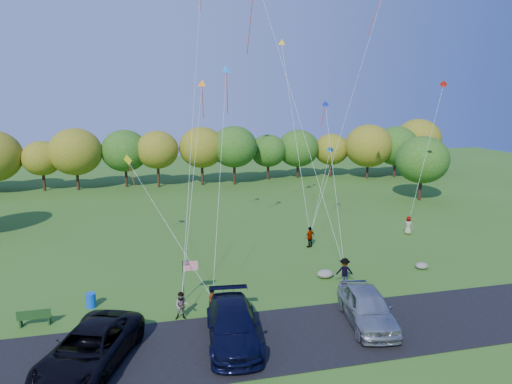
# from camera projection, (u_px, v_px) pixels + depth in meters

# --- Properties ---
(ground) EXTENTS (140.00, 140.00, 0.00)m
(ground) POSITION_uv_depth(u_px,v_px,m) (268.00, 303.00, 26.49)
(ground) COLOR #315C1A
(ground) RESTS_ON ground
(asphalt_lane) EXTENTS (44.00, 6.00, 0.06)m
(asphalt_lane) POSITION_uv_depth(u_px,v_px,m) (289.00, 337.00, 22.68)
(asphalt_lane) COLOR black
(asphalt_lane) RESTS_ON ground
(treeline) EXTENTS (75.66, 27.98, 8.37)m
(treeline) POSITION_uv_depth(u_px,v_px,m) (194.00, 151.00, 60.21)
(treeline) COLOR #3B2515
(treeline) RESTS_ON ground
(minivan_dark) EXTENTS (5.03, 7.00, 1.77)m
(minivan_dark) POSITION_uv_depth(u_px,v_px,m) (89.00, 349.00, 19.93)
(minivan_dark) COLOR black
(minivan_dark) RESTS_ON asphalt_lane
(minivan_navy) EXTENTS (2.99, 6.20, 1.74)m
(minivan_navy) POSITION_uv_depth(u_px,v_px,m) (233.00, 325.00, 22.02)
(minivan_navy) COLOR black
(minivan_navy) RESTS_ON asphalt_lane
(minivan_silver) EXTENTS (3.04, 5.73, 1.86)m
(minivan_silver) POSITION_uv_depth(u_px,v_px,m) (367.00, 307.00, 23.80)
(minivan_silver) COLOR #9EA3A8
(minivan_silver) RESTS_ON asphalt_lane
(flyer_a) EXTENTS (0.66, 0.56, 1.53)m
(flyer_a) POSITION_uv_depth(u_px,v_px,m) (213.00, 302.00, 24.85)
(flyer_a) COLOR #4C4C59
(flyer_a) RESTS_ON ground
(flyer_b) EXTENTS (0.83, 0.69, 1.54)m
(flyer_b) POSITION_uv_depth(u_px,v_px,m) (182.00, 306.00, 24.43)
(flyer_b) COLOR #4C4C59
(flyer_b) RESTS_ON ground
(flyer_c) EXTENTS (1.24, 0.89, 1.73)m
(flyer_c) POSITION_uv_depth(u_px,v_px,m) (345.00, 271.00, 29.04)
(flyer_c) COLOR #4C4C59
(flyer_c) RESTS_ON ground
(flyer_d) EXTENTS (1.08, 0.80, 1.70)m
(flyer_d) POSITION_uv_depth(u_px,v_px,m) (310.00, 237.00, 36.18)
(flyer_d) COLOR #4C4C59
(flyer_d) RESTS_ON ground
(flyer_e) EXTENTS (0.92, 0.91, 1.61)m
(flyer_e) POSITION_uv_depth(u_px,v_px,m) (408.00, 225.00, 39.65)
(flyer_e) COLOR #4C4C59
(flyer_e) RESTS_ON ground
(park_bench) EXTENTS (1.67, 0.42, 0.92)m
(park_bench) POSITION_uv_depth(u_px,v_px,m) (34.00, 317.00, 23.74)
(park_bench) COLOR #1A3F17
(park_bench) RESTS_ON ground
(trash_barrel) EXTENTS (0.55, 0.55, 0.83)m
(trash_barrel) POSITION_uv_depth(u_px,v_px,m) (91.00, 300.00, 25.89)
(trash_barrel) COLOR blue
(trash_barrel) RESTS_ON ground
(flag_assembly) EXTENTS (0.91, 0.59, 2.45)m
(flag_assembly) POSITION_uv_depth(u_px,v_px,m) (188.00, 271.00, 26.54)
(flag_assembly) COLOR black
(flag_assembly) RESTS_ON ground
(boulder_near) EXTENTS (1.10, 0.86, 0.55)m
(boulder_near) POSITION_uv_depth(u_px,v_px,m) (325.00, 274.00, 30.15)
(boulder_near) COLOR gray
(boulder_near) RESTS_ON ground
(boulder_far) EXTENTS (0.89, 0.74, 0.46)m
(boulder_far) POSITION_uv_depth(u_px,v_px,m) (422.00, 266.00, 31.72)
(boulder_far) COLOR gray
(boulder_far) RESTS_ON ground
(kites_aloft) EXTENTS (27.49, 10.18, 18.10)m
(kites_aloft) POSITION_uv_depth(u_px,v_px,m) (262.00, 16.00, 36.39)
(kites_aloft) COLOR #FD1C26
(kites_aloft) RESTS_ON ground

